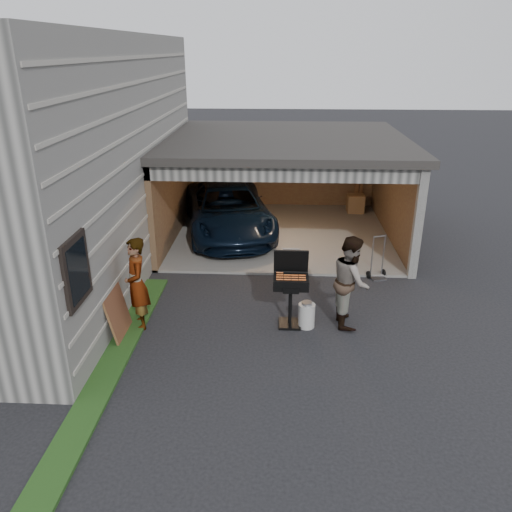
# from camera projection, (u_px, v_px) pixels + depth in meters

# --- Properties ---
(ground) EXTENTS (80.00, 80.00, 0.00)m
(ground) POSITION_uv_depth(u_px,v_px,m) (241.00, 355.00, 9.10)
(ground) COLOR black
(ground) RESTS_ON ground
(house) EXTENTS (7.00, 11.00, 5.50)m
(house) POSITION_uv_depth(u_px,v_px,m) (4.00, 157.00, 12.00)
(house) COLOR #474744
(house) RESTS_ON ground
(groundcover_strip) EXTENTS (0.50, 8.00, 0.06)m
(groundcover_strip) POSITION_uv_depth(u_px,v_px,m) (101.00, 384.00, 8.27)
(groundcover_strip) COLOR #193814
(groundcover_strip) RESTS_ON ground
(garage) EXTENTS (6.80, 6.30, 2.90)m
(garage) POSITION_uv_depth(u_px,v_px,m) (284.00, 170.00, 14.61)
(garage) COLOR #605E59
(garage) RESTS_ON ground
(minivan) EXTENTS (3.38, 5.44, 1.40)m
(minivan) POSITION_uv_depth(u_px,v_px,m) (228.00, 212.00, 14.77)
(minivan) COLOR black
(minivan) RESTS_ON ground
(woman) EXTENTS (0.69, 0.81, 1.88)m
(woman) POSITION_uv_depth(u_px,v_px,m) (137.00, 284.00, 9.70)
(woman) COLOR silver
(woman) RESTS_ON ground
(man) EXTENTS (0.73, 0.93, 1.86)m
(man) POSITION_uv_depth(u_px,v_px,m) (351.00, 281.00, 9.84)
(man) COLOR #512620
(man) RESTS_ON ground
(bbq_grill) EXTENTS (0.68, 0.60, 1.53)m
(bbq_grill) POSITION_uv_depth(u_px,v_px,m) (291.00, 284.00, 9.78)
(bbq_grill) COLOR black
(bbq_grill) RESTS_ON ground
(propane_tank) EXTENTS (0.43, 0.43, 0.50)m
(propane_tank) POSITION_uv_depth(u_px,v_px,m) (307.00, 315.00, 9.95)
(propane_tank) COLOR silver
(propane_tank) RESTS_ON ground
(plywood_panel) EXTENTS (0.25, 0.89, 0.98)m
(plywood_panel) POSITION_uv_depth(u_px,v_px,m) (118.00, 314.00, 9.53)
(plywood_panel) COLOR brown
(plywood_panel) RESTS_ON ground
(hand_truck) EXTENTS (0.49, 0.44, 1.09)m
(hand_truck) POSITION_uv_depth(u_px,v_px,m) (377.00, 270.00, 12.08)
(hand_truck) COLOR slate
(hand_truck) RESTS_ON ground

